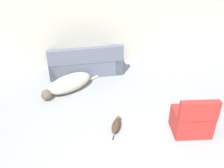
% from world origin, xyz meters
% --- Properties ---
extents(wall_back, '(7.87, 0.06, 2.73)m').
position_xyz_m(wall_back, '(0.00, 4.39, 1.36)').
color(wall_back, beige).
rests_on(wall_back, ground_plane).
extents(couch, '(1.91, 0.87, 0.81)m').
position_xyz_m(couch, '(-0.68, 3.87, 0.27)').
color(couch, slate).
rests_on(couch, ground_plane).
extents(dog, '(1.40, 1.06, 0.35)m').
position_xyz_m(dog, '(-1.13, 3.05, 0.17)').
color(dog, beige).
rests_on(dog, ground_plane).
extents(cat, '(0.30, 0.59, 0.16)m').
position_xyz_m(cat, '(-0.25, 1.53, 0.08)').
color(cat, '#473323').
rests_on(cat, ground_plane).
extents(side_chair, '(0.73, 0.60, 0.81)m').
position_xyz_m(side_chair, '(1.09, 1.21, 0.29)').
color(side_chair, '#B72D28').
rests_on(side_chair, ground_plane).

